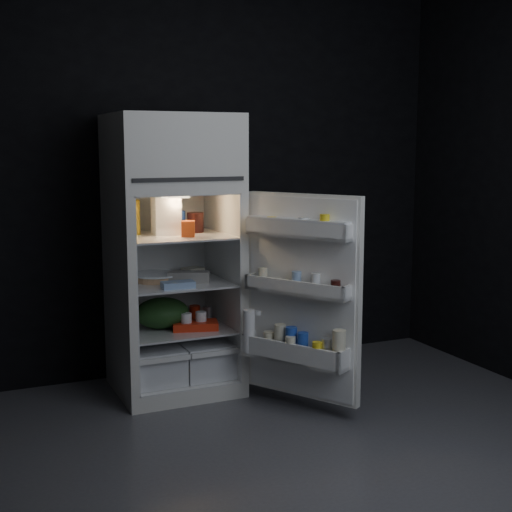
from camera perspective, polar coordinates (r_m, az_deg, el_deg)
name	(u,v)px	position (r m, az deg, el deg)	size (l,w,h in m)	color
floor	(284,464)	(3.74, 2.27, -16.28)	(4.00, 3.40, 0.00)	#535358
wall_back	(177,180)	(4.97, -6.37, 6.06)	(4.00, 0.00, 2.70)	black
refrigerator	(172,245)	(4.60, -6.76, 0.89)	(0.76, 0.71, 1.78)	white
fridge_door	(300,300)	(4.22, 3.57, -3.53)	(0.53, 0.72, 1.22)	white
milk_jug	(166,216)	(4.55, -7.21, 3.21)	(0.16, 0.16, 0.24)	white
mayo_jar	(178,222)	(4.66, -6.28, 2.74)	(0.10, 0.10, 0.14)	#2148B6
jam_jar	(195,222)	(4.66, -4.87, 2.70)	(0.11, 0.11, 0.13)	black
amber_bottle	(133,217)	(4.58, -9.79, 3.07)	(0.09, 0.09, 0.22)	gold
small_carton	(188,229)	(4.43, -5.45, 2.18)	(0.08, 0.06, 0.10)	#C74717
egg_carton	(189,277)	(4.54, -5.40, -1.69)	(0.26, 0.10, 0.07)	gray
pie	(156,278)	(4.61, -7.99, -1.75)	(0.27, 0.27, 0.04)	tan
flat_package	(178,285)	(4.37, -6.26, -2.30)	(0.20, 0.10, 0.04)	#82A1C9
wrapped_pkg	(193,271)	(4.80, -5.07, -1.22)	(0.13, 0.10, 0.05)	beige
produce_bag	(162,313)	(4.62, -7.53, -4.54)	(0.35, 0.30, 0.20)	#193815
yogurt_tray	(195,325)	(4.58, -4.89, -5.55)	(0.29, 0.15, 0.05)	red
small_can_red	(195,312)	(4.85, -4.92, -4.49)	(0.07, 0.07, 0.09)	red
small_can_silver	(208,313)	(4.82, -3.90, -4.56)	(0.07, 0.07, 0.09)	silver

